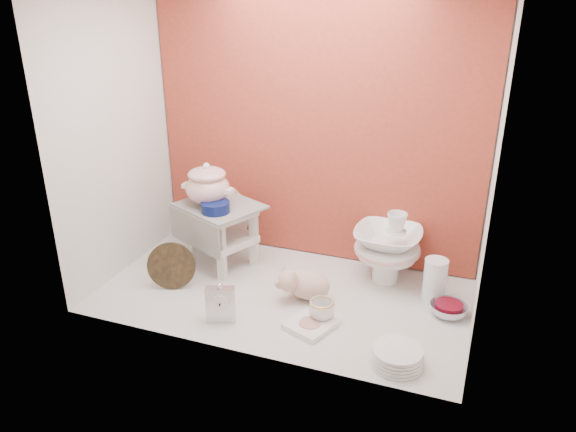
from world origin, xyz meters
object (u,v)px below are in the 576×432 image
(plush_pig, at_px, (308,284))
(dinner_plate_stack, at_px, (397,356))
(porcelain_tower, at_px, (387,246))
(floral_platter, at_px, (221,213))
(soup_tureen, at_px, (207,184))
(gold_rim_teacup, at_px, (321,310))
(crystal_bowl, at_px, (448,310))
(blue_white_vase, at_px, (208,226))
(mantel_clock, at_px, (221,302))
(step_stool, at_px, (221,234))

(plush_pig, xyz_separation_m, dinner_plate_stack, (0.50, -0.36, -0.04))
(plush_pig, xyz_separation_m, porcelain_tower, (0.32, 0.32, 0.11))
(floral_platter, distance_m, porcelain_tower, 1.02)
(soup_tureen, distance_m, gold_rim_teacup, 0.91)
(soup_tureen, relative_size, crystal_bowl, 1.54)
(gold_rim_teacup, bearing_deg, blue_white_vase, 148.25)
(porcelain_tower, bearing_deg, mantel_clock, -134.86)
(soup_tureen, xyz_separation_m, porcelain_tower, (0.94, 0.14, -0.27))
(step_stool, distance_m, crystal_bowl, 1.23)
(floral_platter, relative_size, porcelain_tower, 0.93)
(soup_tureen, relative_size, mantel_clock, 1.41)
(soup_tureen, relative_size, floral_platter, 0.76)
(crystal_bowl, bearing_deg, step_stool, 175.35)
(gold_rim_teacup, distance_m, porcelain_tower, 0.54)
(mantel_clock, bearing_deg, floral_platter, 95.77)
(mantel_clock, bearing_deg, porcelain_tower, 24.62)
(porcelain_tower, bearing_deg, crystal_bowl, -33.35)
(floral_platter, relative_size, crystal_bowl, 2.03)
(floral_platter, xyz_separation_m, dinner_plate_stack, (1.19, -0.80, -0.14))
(step_stool, xyz_separation_m, gold_rim_teacup, (0.68, -0.35, -0.12))
(plush_pig, bearing_deg, floral_platter, 133.48)
(blue_white_vase, distance_m, gold_rim_teacup, 1.01)
(plush_pig, bearing_deg, blue_white_vase, 139.69)
(blue_white_vase, height_order, porcelain_tower, porcelain_tower)
(floral_platter, distance_m, plush_pig, 0.83)
(step_stool, bearing_deg, soup_tureen, -138.49)
(step_stool, xyz_separation_m, porcelain_tower, (0.88, 0.13, 0.02))
(step_stool, relative_size, crystal_bowl, 2.29)
(step_stool, height_order, porcelain_tower, porcelain_tower)
(blue_white_vase, xyz_separation_m, gold_rim_teacup, (0.86, -0.53, -0.07))
(gold_rim_teacup, relative_size, crystal_bowl, 0.66)
(crystal_bowl, bearing_deg, mantel_clock, -157.19)
(soup_tureen, distance_m, blue_white_vase, 0.41)
(floral_platter, bearing_deg, gold_rim_teacup, -36.81)
(step_stool, distance_m, plush_pig, 0.60)
(blue_white_vase, xyz_separation_m, crystal_bowl, (1.40, -0.28, -0.10))
(blue_white_vase, xyz_separation_m, dinner_plate_stack, (1.24, -0.72, -0.09))
(step_stool, distance_m, dinner_plate_stack, 1.20)
(gold_rim_teacup, bearing_deg, mantel_clock, -160.19)
(step_stool, distance_m, floral_platter, 0.28)
(soup_tureen, height_order, porcelain_tower, soup_tureen)
(floral_platter, distance_m, dinner_plate_stack, 1.44)
(plush_pig, xyz_separation_m, crystal_bowl, (0.66, 0.09, -0.05))
(crystal_bowl, bearing_deg, porcelain_tower, 146.65)
(soup_tureen, bearing_deg, floral_platter, 105.13)
(plush_pig, height_order, porcelain_tower, porcelain_tower)
(blue_white_vase, distance_m, crystal_bowl, 1.43)
(step_stool, bearing_deg, mantel_clock, -39.97)
(blue_white_vase, relative_size, crystal_bowl, 1.41)
(porcelain_tower, bearing_deg, soup_tureen, -171.26)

